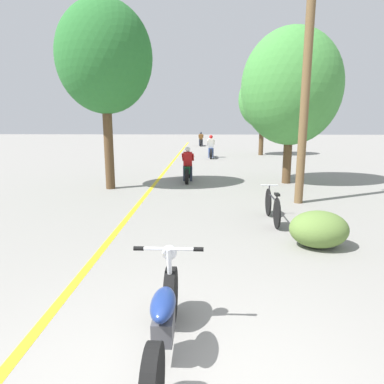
# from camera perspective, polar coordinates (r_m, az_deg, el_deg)

# --- Properties ---
(lane_stripe_center) EXTENTS (0.14, 48.00, 0.01)m
(lane_stripe_center) POSITION_cam_1_polar(r_m,az_deg,el_deg) (15.29, -5.03, 2.85)
(lane_stripe_center) COLOR yellow
(lane_stripe_center) RESTS_ON ground
(utility_pole) EXTENTS (1.10, 0.24, 6.58)m
(utility_pole) POSITION_cam_1_polar(r_m,az_deg,el_deg) (10.32, 18.47, 16.88)
(utility_pole) COLOR brown
(utility_pole) RESTS_ON ground
(roadside_tree_right_near) EXTENTS (3.67, 3.30, 5.69)m
(roadside_tree_right_near) POSITION_cam_1_polar(r_m,az_deg,el_deg) (13.61, 16.21, 16.40)
(roadside_tree_right_near) COLOR #513A23
(roadside_tree_right_near) RESTS_ON ground
(roadside_tree_right_far) EXTENTS (3.33, 3.00, 5.74)m
(roadside_tree_right_far) POSITION_cam_1_polar(r_m,az_deg,el_deg) (24.78, 11.72, 14.85)
(roadside_tree_right_far) COLOR #513A23
(roadside_tree_right_far) RESTS_ON ground
(roadside_tree_left) EXTENTS (3.18, 2.87, 6.25)m
(roadside_tree_left) POSITION_cam_1_polar(r_m,az_deg,el_deg) (12.47, -14.40, 20.79)
(roadside_tree_left) COLOR #513A23
(roadside_tree_left) RESTS_ON ground
(roadside_bush) EXTENTS (1.10, 0.88, 0.70)m
(roadside_bush) POSITION_cam_1_polar(r_m,az_deg,el_deg) (6.93, 20.37, -5.84)
(roadside_bush) COLOR #5B7A38
(roadside_bush) RESTS_ON ground
(motorcycle_foreground) EXTENTS (0.77, 2.10, 1.00)m
(motorcycle_foreground) POSITION_cam_1_polar(r_m,az_deg,el_deg) (3.61, -4.71, -20.72)
(motorcycle_foreground) COLOR black
(motorcycle_foreground) RESTS_ON ground
(motorcycle_rider_lead) EXTENTS (0.50, 1.99, 1.36)m
(motorcycle_rider_lead) POSITION_cam_1_polar(r_m,az_deg,el_deg) (13.68, -0.71, 3.99)
(motorcycle_rider_lead) COLOR black
(motorcycle_rider_lead) RESTS_ON ground
(motorcycle_rider_mid) EXTENTS (0.50, 2.10, 1.48)m
(motorcycle_rider_mid) POSITION_cam_1_polar(r_m,az_deg,el_deg) (22.50, 3.16, 7.12)
(motorcycle_rider_mid) COLOR black
(motorcycle_rider_mid) RESTS_ON ground
(motorcycle_rider_far) EXTENTS (0.50, 2.02, 1.34)m
(motorcycle_rider_far) POSITION_cam_1_polar(r_m,az_deg,el_deg) (33.46, 1.49, 8.56)
(motorcycle_rider_far) COLOR black
(motorcycle_rider_far) RESTS_ON ground
(bicycle_parked) EXTENTS (0.44, 1.76, 0.80)m
(bicycle_parked) POSITION_cam_1_polar(r_m,az_deg,el_deg) (8.35, 13.26, -2.33)
(bicycle_parked) COLOR black
(bicycle_parked) RESTS_ON ground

